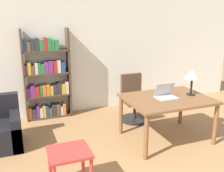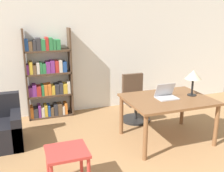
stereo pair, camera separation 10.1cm
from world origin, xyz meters
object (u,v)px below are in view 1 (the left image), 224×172
at_px(office_chair, 134,101).
at_px(side_table_blue, 69,158).
at_px(laptop, 166,95).
at_px(table_lamp, 192,75).
at_px(bookshelf, 46,79).
at_px(desk, 167,103).

xyz_separation_m(office_chair, side_table_blue, (-1.73, -1.78, 0.03)).
bearing_deg(side_table_blue, laptop, 22.99).
distance_m(laptop, table_lamp, 0.59).
height_order(office_chair, bookshelf, bookshelf).
distance_m(desk, side_table_blue, 2.04).
bearing_deg(side_table_blue, office_chair, 45.84).
bearing_deg(table_lamp, office_chair, 121.27).
bearing_deg(laptop, table_lamp, -2.13).
relative_size(desk, office_chair, 1.50).
distance_m(laptop, bookshelf, 2.50).
relative_size(desk, bookshelf, 0.76).
height_order(table_lamp, side_table_blue, table_lamp).
relative_size(office_chair, bookshelf, 0.51).
xyz_separation_m(desk, side_table_blue, (-1.87, -0.77, -0.23)).
bearing_deg(side_table_blue, table_lamp, 18.00).
distance_m(office_chair, side_table_blue, 2.49).
bearing_deg(table_lamp, desk, 179.68).
bearing_deg(bookshelf, table_lamp, -38.32).
height_order(desk, laptop, laptop).
distance_m(desk, laptop, 0.15).
bearing_deg(office_chair, side_table_blue, -134.16).
xyz_separation_m(desk, office_chair, (-0.14, 1.02, -0.26)).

